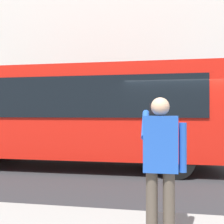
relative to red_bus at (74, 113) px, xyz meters
name	(u,v)px	position (x,y,z in m)	size (l,w,h in m)	color
ground_plane	(172,172)	(-3.00, 0.28, -1.68)	(60.00, 60.00, 0.00)	#2B2B2D
building_facade_far	(164,34)	(-3.02, -6.52, 4.30)	(28.00, 1.55, 12.00)	beige
red_bus	(74,113)	(0.00, 0.00, 0.00)	(9.05, 2.54, 3.08)	red
pedestrian_photographer	(161,157)	(-2.58, 4.68, -0.54)	(0.53, 0.52, 1.70)	#4C4238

